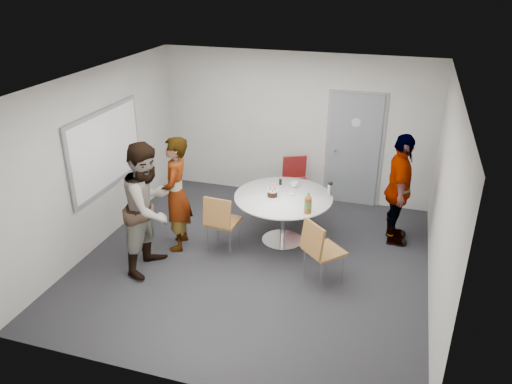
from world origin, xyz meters
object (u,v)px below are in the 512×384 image
(table, at_px, (285,203))
(door, at_px, (354,150))
(person_left, at_px, (149,208))
(person_main, at_px, (176,194))
(chair_near_left, at_px, (221,218))
(chair_far, at_px, (296,177))
(person_right, at_px, (399,190))
(chair_near_right, at_px, (319,247))
(whiteboard, at_px, (106,149))

(table, bearing_deg, door, 65.26)
(person_left, bearing_deg, person_main, -6.01)
(chair_near_left, relative_size, chair_far, 1.02)
(door, bearing_deg, person_right, -55.54)
(table, bearing_deg, person_main, -158.07)
(chair_near_right, height_order, person_main, person_main)
(person_right, bearing_deg, table, 102.54)
(door, relative_size, person_main, 1.18)
(door, xyz_separation_m, chair_near_right, (-0.09, -2.76, -0.44))
(door, height_order, table, door)
(table, bearing_deg, chair_near_left, -144.32)
(person_right, bearing_deg, chair_near_left, 109.09)
(door, xyz_separation_m, chair_near_left, (-1.66, -2.38, -0.44))
(chair_near_left, bearing_deg, person_main, -175.14)
(chair_near_right, xyz_separation_m, person_right, (0.94, 1.52, 0.31))
(person_main, bearing_deg, person_right, 95.83)
(chair_near_right, distance_m, person_main, 2.32)
(whiteboard, distance_m, person_left, 1.41)
(person_main, bearing_deg, table, 97.88)
(chair_near_right, relative_size, person_main, 0.53)
(chair_near_right, bearing_deg, person_left, -130.41)
(whiteboard, xyz_separation_m, chair_near_left, (1.90, -0.10, -0.86))
(chair_far, relative_size, person_right, 0.52)
(chair_far, height_order, person_left, person_left)
(chair_near_right, distance_m, person_left, 2.42)
(door, distance_m, person_main, 3.37)
(whiteboard, bearing_deg, door, 32.66)
(table, height_order, chair_far, table)
(chair_near_right, bearing_deg, person_right, 101.15)
(chair_near_left, xyz_separation_m, person_main, (-0.70, -0.02, 0.31))
(table, height_order, chair_near_right, table)
(whiteboard, bearing_deg, person_left, -34.48)
(chair_far, distance_m, person_left, 3.00)
(door, height_order, person_left, door)
(table, xyz_separation_m, person_right, (1.67, 0.54, 0.21))
(table, height_order, chair_near_left, table)
(chair_far, distance_m, person_right, 1.98)
(chair_near_left, bearing_deg, person_right, 27.95)
(chair_near_left, xyz_separation_m, chair_far, (0.71, 1.90, -0.01))
(whiteboard, bearing_deg, table, 10.38)
(door, relative_size, person_left, 1.10)
(chair_near_right, height_order, person_right, person_right)
(whiteboard, height_order, chair_near_left, whiteboard)
(chair_near_right, height_order, chair_far, chair_near_right)
(whiteboard, xyz_separation_m, person_right, (4.41, 1.04, -0.55))
(whiteboard, distance_m, chair_far, 3.29)
(door, relative_size, table, 1.39)
(chair_near_right, xyz_separation_m, person_main, (-2.27, 0.36, 0.31))
(chair_near_right, bearing_deg, chair_far, 153.55)
(chair_near_right, relative_size, person_left, 0.50)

